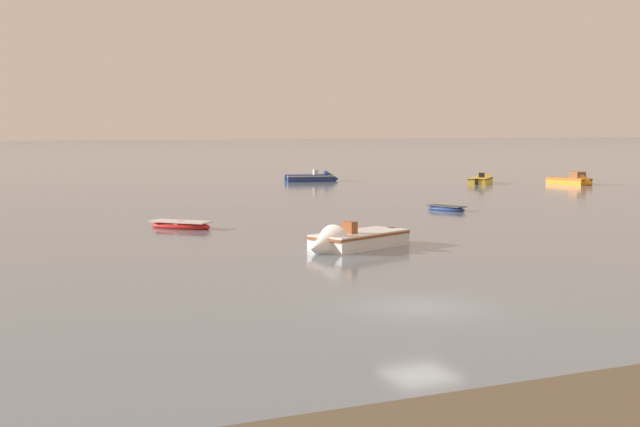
{
  "coord_description": "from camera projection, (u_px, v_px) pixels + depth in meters",
  "views": [
    {
      "loc": [
        -16.98,
        -27.18,
        6.38
      ],
      "look_at": [
        10.58,
        30.31,
        0.28
      ],
      "focal_mm": 51.17,
      "sensor_mm": 36.0,
      "label": 1
    }
  ],
  "objects": [
    {
      "name": "rowboat_moored_0",
      "position": [
        446.0,
        209.0,
        69.38
      ],
      "size": [
        2.21,
        3.53,
        0.53
      ],
      "rotation": [
        0.0,
        0.0,
        1.92
      ],
      "color": "navy",
      "rests_on": "ground"
    },
    {
      "name": "motorboat_moored_2",
      "position": [
        482.0,
        181.0,
        102.46
      ],
      "size": [
        5.29,
        5.2,
        1.89
      ],
      "rotation": [
        0.0,
        0.0,
        0.77
      ],
      "color": "gold",
      "rests_on": "ground"
    },
    {
      "name": "motorboat_moored_1",
      "position": [
        347.0,
        244.0,
        47.37
      ],
      "size": [
        7.05,
        4.71,
        2.29
      ],
      "rotation": [
        0.0,
        0.0,
        3.54
      ],
      "color": "white",
      "rests_on": "ground"
    },
    {
      "name": "rowboat_moored_2",
      "position": [
        180.0,
        225.0,
        57.26
      ],
      "size": [
        3.88,
        4.01,
        0.66
      ],
      "rotation": [
        0.0,
        0.0,
        5.46
      ],
      "color": "red",
      "rests_on": "ground"
    },
    {
      "name": "ground_plane",
      "position": [
        420.0,
        307.0,
        32.31
      ],
      "size": [
        800.0,
        800.0,
        0.0
      ],
      "primitive_type": "plane",
      "color": "slate"
    },
    {
      "name": "motorboat_moored_3",
      "position": [
        575.0,
        182.0,
        99.99
      ],
      "size": [
        3.02,
        5.87,
        2.13
      ],
      "rotation": [
        0.0,
        0.0,
        4.91
      ],
      "color": "orange",
      "rests_on": "ground"
    },
    {
      "name": "motorboat_moored_0",
      "position": [
        317.0,
        179.0,
        106.25
      ],
      "size": [
        6.63,
        3.4,
        2.17
      ],
      "rotation": [
        0.0,
        0.0,
        6.08
      ],
      "color": "navy",
      "rests_on": "ground"
    }
  ]
}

